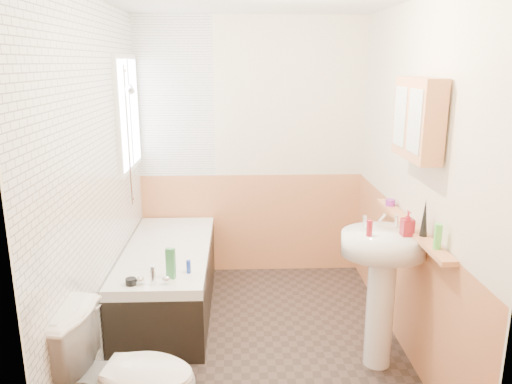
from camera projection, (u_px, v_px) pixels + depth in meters
floor at (257, 342)px, 3.82m from camera, size 2.80×2.80×0.00m
wall_back at (251, 150)px, 4.87m from camera, size 2.20×0.02×2.50m
wall_front at (270, 261)px, 2.14m from camera, size 2.20×0.02×2.50m
wall_left at (97, 185)px, 3.46m from camera, size 0.02×2.80×2.50m
wall_right at (413, 182)px, 3.55m from camera, size 0.02×2.80×2.50m
wainscot_right at (402, 279)px, 3.73m from camera, size 0.01×2.80×1.00m
wainscot_back at (251, 223)px, 5.04m from camera, size 2.20×0.01×1.00m
tile_cladding_left at (101, 185)px, 3.46m from camera, size 0.01×2.80×2.50m
tile_return_back at (174, 98)px, 4.69m from camera, size 0.75×0.01×1.50m
window at (129, 113)px, 4.28m from camera, size 0.03×0.79×0.99m
bathtub at (169, 278)px, 4.25m from camera, size 0.70×1.65×0.71m
shower_riser at (128, 125)px, 4.14m from camera, size 0.10×0.08×1.17m
toilet at (125, 380)px, 2.72m from camera, size 0.88×0.59×0.79m
sink at (382, 272)px, 3.38m from camera, size 0.57×0.46×1.10m
pine_shelf at (410, 226)px, 3.40m from camera, size 0.10×1.32×0.03m
medicine_cabinet at (418, 119)px, 3.16m from camera, size 0.14×0.57×0.51m
foam_can at (438, 236)px, 2.93m from camera, size 0.05×0.05×0.15m
green_bottle at (425, 217)px, 3.14m from camera, size 0.06×0.06×0.25m
black_jar at (390, 202)px, 3.83m from camera, size 0.09×0.09×0.05m
soap_bottle at (407, 230)px, 3.24m from camera, size 0.08×0.17×0.08m
clear_bottle at (369, 228)px, 3.23m from camera, size 0.05×0.05×0.11m
blue_gel at (171, 263)px, 3.56m from camera, size 0.07×0.05×0.23m
cream_jar at (131, 282)px, 3.47m from camera, size 0.08×0.08×0.05m
orange_bottle at (189, 267)px, 3.66m from camera, size 0.04×0.04×0.10m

